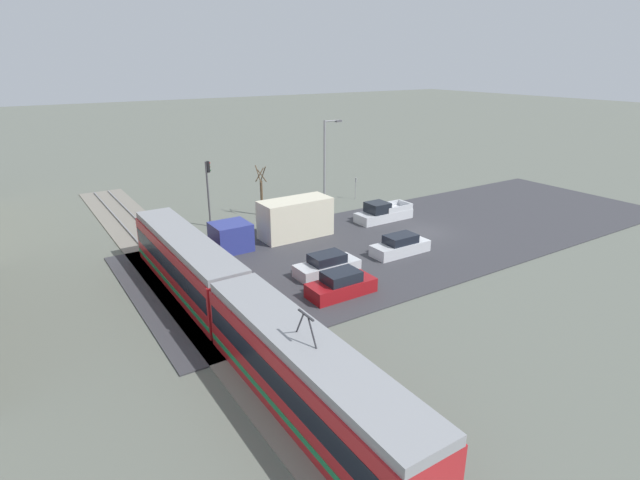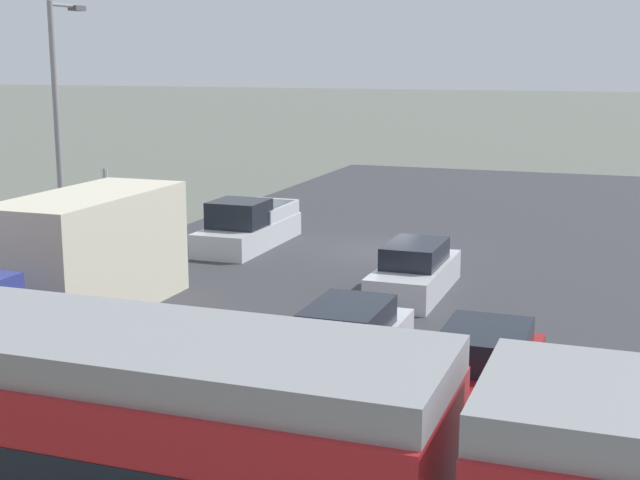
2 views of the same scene
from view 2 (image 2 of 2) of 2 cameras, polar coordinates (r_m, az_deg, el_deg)
The scene contains 9 objects.
ground_plane at distance 31.16m, azimuth 3.79°, elevation -0.83°, with size 320.00×320.00×0.00m, color #60665B.
road_surface at distance 31.15m, azimuth 3.79°, elevation -0.76°, with size 17.38×48.16×0.08m.
box_truck at distance 23.14m, azimuth -16.36°, elevation -1.76°, with size 2.59×10.04×3.15m.
pickup_truck at distance 31.75m, azimuth -4.69°, elevation 0.75°, with size 1.96×5.41×1.75m.
sedan_car_0 at distance 25.54m, azimuth 6.08°, elevation -2.07°, with size 1.75×4.63×1.48m.
sedan_car_1 at distance 19.25m, azimuth 1.77°, elevation -6.60°, with size 1.82×4.50×1.46m.
sedan_car_2 at distance 17.62m, azimuth 10.46°, elevation -8.42°, with size 1.85×4.33×1.54m.
street_lamp_near_crossing at distance 32.47m, azimuth -16.34°, elevation 8.01°, with size 0.36×1.95×8.58m.
no_parking_sign at distance 37.41m, azimuth -13.61°, elevation 3.13°, with size 0.32×0.08×2.29m.
Camera 2 is at (-8.32, 29.27, 6.69)m, focal length 50.00 mm.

